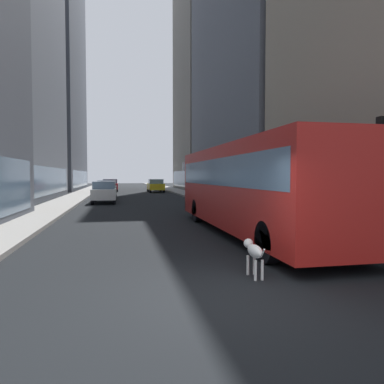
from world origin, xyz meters
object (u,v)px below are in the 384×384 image
car_grey_wagon (107,189)px  traffic_light_near (384,160)px  car_white_van (104,192)px  pedestrian_with_handbag (314,201)px  car_red_coupe (110,185)px  transit_bus (250,183)px  car_yellow_taxi (156,186)px  dalmatian_dog (254,251)px

car_grey_wagon → traffic_light_near: bearing=-73.6°
traffic_light_near → car_white_van: bearing=111.3°
pedestrian_with_handbag → traffic_light_near: bearing=-102.9°
car_white_van → car_red_coupe: bearing=90.0°
transit_bus → car_yellow_taxi: 33.06m
car_red_coupe → pedestrian_with_handbag: bearing=-75.5°
car_grey_wagon → car_white_van: same height
transit_bus → car_yellow_taxi: (0.00, 33.05, -0.95)m
transit_bus → pedestrian_with_handbag: size_ratio=6.82×
car_yellow_taxi → dalmatian_dog: 38.22m
car_yellow_taxi → traffic_light_near: traffic_light_near is taller
transit_bus → dalmatian_dog: (-1.86, -5.13, -1.26)m
transit_bus → car_white_van: (-5.60, 15.77, -0.96)m
car_yellow_taxi → car_red_coupe: bearing=151.0°
pedestrian_with_handbag → transit_bus: bearing=-155.7°
car_grey_wagon → car_white_van: (0.00, -6.50, -0.00)m
car_red_coupe → traffic_light_near: (7.70, -40.09, 1.61)m
car_yellow_taxi → traffic_light_near: (2.10, -36.98, 1.61)m
transit_bus → pedestrian_with_handbag: transit_bus is taller
car_red_coupe → dalmatian_dog: bearing=-84.8°
pedestrian_with_handbag → dalmatian_dog: bearing=-128.1°
car_yellow_taxi → traffic_light_near: size_ratio=1.28×
car_grey_wagon → pedestrian_with_handbag: size_ratio=2.82×
car_grey_wagon → car_red_coupe: (-0.00, 13.88, 0.00)m
car_white_van → car_grey_wagon: bearing=90.0°
car_red_coupe → pedestrian_with_handbag: size_ratio=2.59×
car_white_van → traffic_light_near: (7.70, -19.71, 1.62)m
dalmatian_dog → traffic_light_near: bearing=16.8°
car_white_van → pedestrian_with_handbag: (8.95, -14.26, 0.19)m
car_yellow_taxi → traffic_light_near: bearing=-86.8°
car_white_van → traffic_light_near: traffic_light_near is taller
transit_bus → traffic_light_near: (2.10, -3.94, 0.66)m
car_red_coupe → car_white_van: size_ratio=1.08×
car_grey_wagon → dalmatian_dog: car_grey_wagon is taller
transit_bus → traffic_light_near: traffic_light_near is taller
dalmatian_dog → traffic_light_near: 4.56m
dalmatian_dog → traffic_light_near: traffic_light_near is taller
car_grey_wagon → car_yellow_taxi: size_ratio=1.10×
car_grey_wagon → traffic_light_near: traffic_light_near is taller
dalmatian_dog → car_white_van: bearing=100.2°
dalmatian_dog → car_grey_wagon: bearing=97.8°
car_grey_wagon → car_white_van: size_ratio=1.17×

